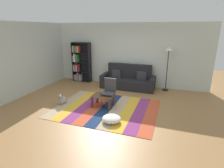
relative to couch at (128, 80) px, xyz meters
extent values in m
plane|color=#9E7042|center=(-0.15, -2.02, -0.34)|extent=(14.00, 14.00, 0.00)
cube|color=silver|center=(-0.15, 0.53, 1.01)|extent=(6.80, 0.10, 2.70)
cube|color=silver|center=(-3.55, -1.27, 1.01)|extent=(0.10, 5.50, 2.70)
cube|color=tan|center=(-1.56, -2.28, -0.33)|extent=(0.36, 2.50, 0.01)
cube|color=gold|center=(-1.20, -2.28, -0.33)|extent=(0.36, 2.50, 0.01)
cube|color=#843370|center=(-0.84, -2.28, -0.33)|extent=(0.36, 2.50, 0.01)
cube|color=#C64C2D|center=(-0.49, -2.28, -0.33)|extent=(0.36, 2.50, 0.01)
cube|color=navy|center=(-0.13, -2.28, -0.33)|extent=(0.36, 2.50, 0.01)
cube|color=tan|center=(0.22, -2.28, -0.33)|extent=(0.36, 2.50, 0.01)
cube|color=gold|center=(0.58, -2.28, -0.33)|extent=(0.36, 2.50, 0.01)
cube|color=#843370|center=(0.93, -2.28, -0.33)|extent=(0.36, 2.50, 0.01)
cube|color=#C64C2D|center=(1.29, -2.28, -0.33)|extent=(0.36, 2.50, 0.01)
cube|color=black|center=(0.00, -0.07, -0.14)|extent=(1.90, 0.80, 0.40)
cube|color=black|center=(0.00, 0.23, 0.36)|extent=(1.90, 0.20, 0.60)
cube|color=black|center=(-1.04, -0.07, -0.06)|extent=(0.18, 0.80, 0.56)
cube|color=black|center=(1.04, -0.07, -0.06)|extent=(0.18, 0.80, 0.56)
cube|color=#333338|center=(-0.55, 0.11, 0.22)|extent=(0.42, 0.19, 0.36)
cube|color=#333338|center=(0.55, 0.11, 0.22)|extent=(0.42, 0.19, 0.36)
cube|color=black|center=(-2.78, 0.28, 0.59)|extent=(0.04, 0.28, 1.84)
cube|color=black|center=(-1.91, 0.28, 0.59)|extent=(0.04, 0.28, 1.84)
cube|color=black|center=(-2.35, 0.41, 0.59)|extent=(0.90, 0.01, 1.84)
cube|color=black|center=(-2.35, 0.28, -0.32)|extent=(0.86, 0.28, 0.02)
cube|color=black|center=(-2.35, 0.28, 0.13)|extent=(0.86, 0.28, 0.02)
cube|color=black|center=(-2.35, 0.28, 0.59)|extent=(0.86, 0.28, 0.02)
cube|color=black|center=(-2.35, 0.28, 1.04)|extent=(0.86, 0.28, 0.02)
cube|color=black|center=(-2.35, 0.28, 1.49)|extent=(0.86, 0.28, 0.02)
cube|color=purple|center=(-2.74, 0.27, -0.17)|extent=(0.05, 0.25, 0.27)
cube|color=#8C6647|center=(-2.68, 0.25, -0.17)|extent=(0.05, 0.21, 0.28)
cube|color=orange|center=(-2.63, 0.23, -0.16)|extent=(0.04, 0.17, 0.30)
cube|color=#668C99|center=(-2.58, 0.25, -0.13)|extent=(0.03, 0.21, 0.36)
cube|color=#668C99|center=(-2.54, 0.24, -0.11)|extent=(0.04, 0.18, 0.39)
cube|color=purple|center=(-2.50, 0.23, -0.11)|extent=(0.03, 0.16, 0.39)
cube|color=green|center=(-2.45, 0.24, -0.19)|extent=(0.04, 0.19, 0.24)
cube|color=silver|center=(-2.41, 0.27, -0.15)|extent=(0.03, 0.24, 0.32)
cube|color=orange|center=(-2.74, 0.23, 0.30)|extent=(0.05, 0.17, 0.31)
cube|color=#668C99|center=(-2.69, 0.28, 0.27)|extent=(0.04, 0.26, 0.26)
cube|color=purple|center=(-2.64, 0.27, 0.33)|extent=(0.05, 0.25, 0.38)
cube|color=silver|center=(-2.57, 0.28, 0.29)|extent=(0.05, 0.26, 0.30)
cube|color=black|center=(-2.53, 0.23, 0.31)|extent=(0.04, 0.17, 0.33)
cube|color=red|center=(-2.48, 0.23, 0.32)|extent=(0.03, 0.16, 0.36)
cube|color=#668C99|center=(-2.73, 0.27, 0.73)|extent=(0.05, 0.25, 0.27)
cube|color=silver|center=(-2.68, 0.24, 0.79)|extent=(0.05, 0.18, 0.38)
cube|color=silver|center=(-2.64, 0.25, 0.76)|extent=(0.03, 0.20, 0.33)
cube|color=red|center=(-2.59, 0.27, 0.72)|extent=(0.03, 0.24, 0.25)
cube|color=green|center=(-2.54, 0.27, 0.77)|extent=(0.05, 0.24, 0.35)
cube|color=red|center=(-2.74, 0.27, 1.18)|extent=(0.04, 0.25, 0.27)
cube|color=silver|center=(-2.70, 0.25, 1.20)|extent=(0.03, 0.20, 0.30)
cube|color=green|center=(-2.66, 0.25, 1.21)|extent=(0.03, 0.20, 0.32)
cube|color=#334CB2|center=(-2.61, 0.26, 1.17)|extent=(0.05, 0.23, 0.24)
cube|color=red|center=(-2.57, 0.25, 1.20)|extent=(0.03, 0.20, 0.30)
cube|color=green|center=(-2.52, 0.26, 1.18)|extent=(0.05, 0.22, 0.27)
cube|color=gold|center=(-2.47, 0.26, 1.19)|extent=(0.05, 0.22, 0.29)
cube|color=red|center=(-2.41, 0.24, 1.19)|extent=(0.05, 0.18, 0.29)
cube|color=#513826|center=(-0.29, -2.15, 0.03)|extent=(0.68, 0.51, 0.04)
cube|color=#513826|center=(-0.59, -2.36, -0.16)|extent=(0.06, 0.06, 0.34)
cube|color=#513826|center=(0.01, -2.36, -0.16)|extent=(0.06, 0.06, 0.34)
cube|color=#513826|center=(-0.59, -1.93, -0.16)|extent=(0.06, 0.06, 0.34)
cube|color=#513826|center=(0.01, -1.93, -0.16)|extent=(0.06, 0.06, 0.34)
ellipsoid|color=white|center=(0.32, -3.04, -0.23)|extent=(0.52, 0.50, 0.19)
ellipsoid|color=#9E998E|center=(-1.66, -2.40, -0.21)|extent=(0.22, 0.30, 0.26)
sphere|color=#9E998E|center=(-1.66, -2.51, -0.03)|extent=(0.15, 0.15, 0.15)
ellipsoid|color=#474440|center=(-1.66, -2.57, -0.04)|extent=(0.06, 0.07, 0.05)
ellipsoid|color=#474440|center=(-1.71, -2.49, 0.02)|extent=(0.05, 0.04, 0.08)
ellipsoid|color=#474440|center=(-1.61, -2.49, 0.02)|extent=(0.05, 0.04, 0.08)
sphere|color=#9E998E|center=(-1.72, -2.54, -0.31)|extent=(0.06, 0.06, 0.06)
sphere|color=#9E998E|center=(-1.60, -2.54, -0.31)|extent=(0.06, 0.06, 0.06)
cylinder|color=black|center=(1.55, 0.19, -0.32)|extent=(0.26, 0.26, 0.02)
cylinder|color=black|center=(1.55, 0.19, 0.49)|extent=(0.03, 0.03, 1.61)
cone|color=white|center=(1.55, 0.19, 1.37)|extent=(0.32, 0.32, 0.14)
cube|color=black|center=(-0.38, -2.09, 0.06)|extent=(0.13, 0.15, 0.02)
cube|color=#38383D|center=(-0.15, -2.02, 0.10)|extent=(0.40, 0.40, 0.03)
cube|color=#38383D|center=(-0.15, -1.84, 0.34)|extent=(0.40, 0.03, 0.44)
cylinder|color=#38383D|center=(-0.32, -2.19, -0.12)|extent=(0.02, 0.02, 0.42)
cylinder|color=#38383D|center=(0.02, -2.19, -0.12)|extent=(0.02, 0.02, 0.42)
cylinder|color=#38383D|center=(-0.32, -1.85, -0.12)|extent=(0.02, 0.02, 0.42)
cylinder|color=#38383D|center=(0.02, -1.85, -0.12)|extent=(0.02, 0.02, 0.42)
camera|label=1|loc=(1.78, -7.22, 2.15)|focal=28.95mm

